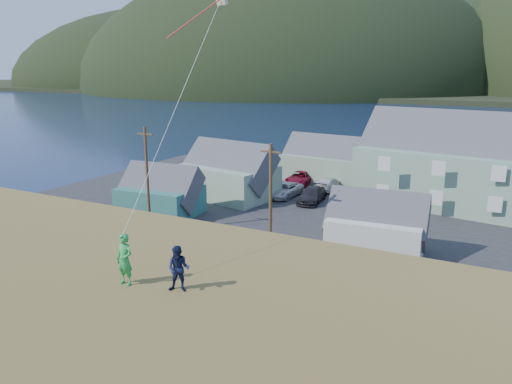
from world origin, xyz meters
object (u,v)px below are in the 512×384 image
at_px(kite_flyer_green, 125,260).
at_px(kite_flyer_navy, 179,269).
at_px(wharf, 375,164).
at_px(shed_teal, 160,192).
at_px(shed_palegreen_far, 325,160).
at_px(shed_palegreen_near, 228,173).
at_px(shed_white, 376,225).

relative_size(kite_flyer_green, kite_flyer_navy, 1.15).
distance_m(wharf, kite_flyer_navy, 60.08).
bearing_deg(shed_teal, shed_palegreen_far, 63.38).
xyz_separation_m(shed_palegreen_far, kite_flyer_green, (10.31, -47.12, 5.34)).
height_order(shed_palegreen_near, kite_flyer_navy, kite_flyer_navy).
relative_size(wharf, shed_palegreen_far, 2.34).
xyz_separation_m(shed_teal, kite_flyer_green, (19.26, -25.71, 5.77)).
bearing_deg(wharf, kite_flyer_navy, -81.43).
xyz_separation_m(shed_teal, shed_white, (21.11, -0.58, 0.02)).
height_order(shed_teal, shed_palegreen_far, shed_palegreen_far).
bearing_deg(shed_palegreen_near, wharf, 78.68).
xyz_separation_m(shed_teal, shed_palegreen_near, (2.41, 8.69, 0.56)).
xyz_separation_m(shed_palegreen_near, kite_flyer_green, (16.85, -34.40, 5.22)).
height_order(shed_teal, shed_palegreen_near, shed_palegreen_near).
bearing_deg(shed_palegreen_near, shed_teal, -95.44).
distance_m(shed_teal, shed_palegreen_far, 23.21).
bearing_deg(shed_white, shed_palegreen_near, 149.02).
distance_m(shed_teal, shed_palegreen_near, 9.03).
xyz_separation_m(shed_white, shed_palegreen_far, (-12.16, 21.99, 0.42)).
bearing_deg(kite_flyer_navy, shed_palegreen_near, 99.02).
distance_m(wharf, shed_palegreen_far, 12.85).
relative_size(wharf, shed_white, 3.33).
xyz_separation_m(wharf, shed_teal, (-12.17, -33.64, 1.82)).
relative_size(wharf, shed_palegreen_near, 2.31).
xyz_separation_m(wharf, kite_flyer_green, (7.09, -59.35, 7.59)).
xyz_separation_m(shed_white, kite_flyer_green, (-1.85, -25.13, 5.75)).
bearing_deg(shed_palegreen_far, shed_palegreen_near, -110.42).
bearing_deg(kite_flyer_navy, shed_white, 70.17).
bearing_deg(kite_flyer_green, shed_white, 88.51).
bearing_deg(shed_palegreen_near, shed_white, -16.32).
height_order(shed_palegreen_near, shed_palegreen_far, shed_palegreen_near).
bearing_deg(kite_flyer_green, shed_teal, 129.55).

